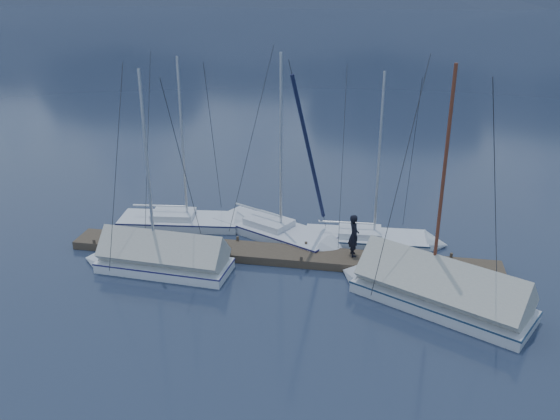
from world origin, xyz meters
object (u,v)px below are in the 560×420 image
object	(u,v)px
sailboat_covered_near	(427,290)
person	(354,235)
sailboat_open_left	(197,223)
sailboat_covered_far	(153,259)
sailboat_open_mid	(289,237)
sailboat_open_right	(384,241)

from	to	relation	value
sailboat_covered_near	person	size ratio (longest dim) A/B	5.33
sailboat_open_left	sailboat_covered_far	size ratio (longest dim) A/B	0.98
sailboat_open_mid	person	bearing A→B (deg)	-29.80
sailboat_covered_far	person	world-z (taller)	sailboat_covered_far
sailboat_open_mid	sailboat_covered_near	world-z (taller)	sailboat_covered_near
sailboat_open_right	sailboat_covered_far	xyz separation A→B (m)	(-9.14, -4.04, 0.28)
person	sailboat_covered_near	bearing A→B (deg)	-149.16
sailboat_open_right	person	world-z (taller)	sailboat_open_right
sailboat_open_mid	sailboat_open_right	xyz separation A→B (m)	(4.17, 0.35, -0.01)
person	sailboat_covered_far	bearing A→B (deg)	87.77
sailboat_open_left	person	distance (m)	7.96
sailboat_open_mid	sailboat_covered_far	distance (m)	6.20
sailboat_open_right	sailboat_covered_near	bearing A→B (deg)	-70.82
sailboat_covered_near	sailboat_covered_far	size ratio (longest dim) A/B	1.08
sailboat_open_left	person	xyz separation A→B (m)	(7.49, -2.47, 1.08)
sailboat_open_left	sailboat_covered_near	xyz separation A→B (m)	(10.34, -5.11, 0.32)
sailboat_open_mid	sailboat_covered_near	xyz separation A→B (m)	(5.79, -4.32, 0.32)
sailboat_open_mid	sailboat_open_right	size ratio (longest dim) A/B	1.09
sailboat_open_left	person	bearing A→B (deg)	-18.26
sailboat_open_right	sailboat_covered_far	bearing A→B (deg)	-156.19
sailboat_covered_near	sailboat_open_left	bearing A→B (deg)	153.73
sailboat_covered_far	sailboat_open_right	bearing A→B (deg)	23.81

